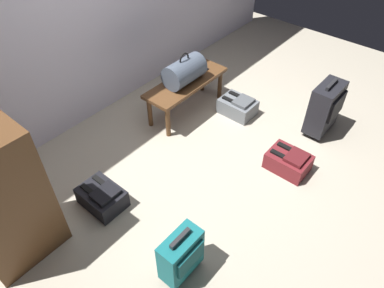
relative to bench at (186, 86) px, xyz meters
The scene contains 10 objects.
ground_plane 0.99m from the bench, 121.23° to the right, with size 6.60×6.60×0.00m, color #B2A893.
bench is the anchor object (origin of this frame).
duffel_bag_slate 0.19m from the bench, behind, with size 0.44×0.26×0.34m.
cell_phone 0.32m from the bench, ahead, with size 0.07×0.14×0.01m.
suitcase_upright_charcoal 1.44m from the bench, 63.97° to the right, with size 0.39×0.23×0.60m.
suitcase_small_teal 1.94m from the bench, 140.28° to the right, with size 0.32×0.18×0.46m.
backpack_maroon 1.34m from the bench, 92.92° to the right, with size 0.28×0.38×0.21m.
backpack_dark 1.51m from the bench, 167.83° to the right, with size 0.28×0.38×0.21m.
backpack_grey 0.62m from the bench, 54.65° to the right, with size 0.28×0.38×0.21m.
side_cabinet 2.12m from the bench, behind, with size 0.56×0.44×1.10m.
Camera 1 is at (-1.92, -1.31, 2.46)m, focal length 33.15 mm.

